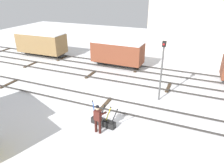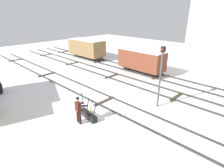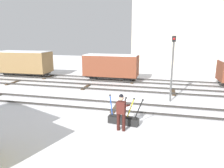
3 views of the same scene
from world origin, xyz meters
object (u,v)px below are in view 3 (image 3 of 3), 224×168
(switch_lever_frame, at_px, (123,119))
(signal_post, at_px, (172,63))
(freight_car_near_switch, at_px, (24,62))
(freight_car_back_track, at_px, (111,66))
(rail_worker, at_px, (121,110))

(switch_lever_frame, bearing_deg, signal_post, 69.34)
(switch_lever_frame, relative_size, freight_car_near_switch, 0.32)
(signal_post, bearing_deg, freight_car_back_track, 134.56)
(freight_car_near_switch, bearing_deg, switch_lever_frame, -39.31)
(switch_lever_frame, xyz_separation_m, rail_worker, (0.03, -0.71, 0.72))
(signal_post, height_order, freight_car_back_track, signal_post)
(rail_worker, relative_size, freight_car_near_switch, 0.31)
(rail_worker, xyz_separation_m, signal_post, (2.30, 5.04, 1.59))
(freight_car_near_switch, distance_m, freight_car_back_track, 9.37)
(signal_post, relative_size, freight_car_back_track, 0.83)
(freight_car_back_track, bearing_deg, rail_worker, -72.86)
(switch_lever_frame, bearing_deg, rail_worker, -80.10)
(rail_worker, bearing_deg, freight_car_back_track, 113.81)
(rail_worker, height_order, freight_car_near_switch, freight_car_near_switch)
(switch_lever_frame, distance_m, freight_car_back_track, 10.28)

